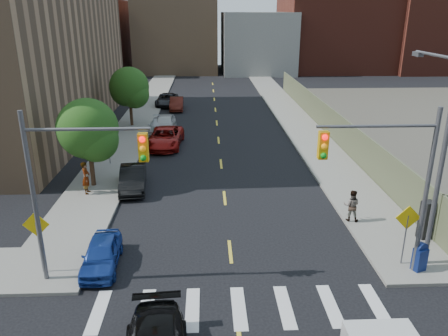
{
  "coord_description": "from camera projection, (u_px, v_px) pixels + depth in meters",
  "views": [
    {
      "loc": [
        -0.99,
        -9.26,
        10.28
      ],
      "look_at": [
        -0.05,
        13.61,
        2.0
      ],
      "focal_mm": 35.0,
      "sensor_mm": 36.0,
      "label": 1
    }
  ],
  "objects": [
    {
      "name": "parked_car_white",
      "position": [
        165.0,
        124.0,
        38.89
      ],
      "size": [
        1.89,
        4.57,
        1.55
      ],
      "primitive_type": "imported",
      "rotation": [
        0.0,
        0.0,
        -0.01
      ],
      "color": "#BDBDBD",
      "rests_on": "ground"
    },
    {
      "name": "parked_car_blue",
      "position": [
        101.0,
        254.0,
        18.39
      ],
      "size": [
        1.62,
        3.67,
        1.23
      ],
      "primitive_type": "imported",
      "rotation": [
        0.0,
        0.0,
        0.05
      ],
      "color": "navy",
      "rests_on": "ground"
    },
    {
      "name": "bg_bldg_fareast",
      "position": [
        428.0,
        18.0,
        76.41
      ],
      "size": [
        14.0,
        16.0,
        18.0
      ],
      "primitive_type": "cube",
      "color": "#592319",
      "rests_on": "ground"
    },
    {
      "name": "sidewalk_ne",
      "position": [
        280.0,
        102.0,
        51.5
      ],
      "size": [
        3.5,
        73.0,
        0.15
      ],
      "primitive_type": "cube",
      "color": "gray",
      "rests_on": "ground"
    },
    {
      "name": "parked_car_silver",
      "position": [
        159.0,
        126.0,
        38.66
      ],
      "size": [
        1.85,
        4.33,
        1.25
      ],
      "primitive_type": "imported",
      "rotation": [
        0.0,
        0.0,
        -0.02
      ],
      "color": "#B8BBC1",
      "rests_on": "ground"
    },
    {
      "name": "parked_car_red",
      "position": [
        165.0,
        138.0,
        34.69
      ],
      "size": [
        2.88,
        5.62,
        1.52
      ],
      "primitive_type": "imported",
      "rotation": [
        0.0,
        0.0,
        -0.07
      ],
      "color": "maroon",
      "rests_on": "ground"
    },
    {
      "name": "signal_ne",
      "position": [
        391.0,
        171.0,
        16.56
      ],
      "size": [
        4.59,
        0.3,
        7.0
      ],
      "color": "#59595E",
      "rests_on": "ground"
    },
    {
      "name": "bg_bldg_east",
      "position": [
        334.0,
        24.0,
        78.01
      ],
      "size": [
        18.0,
        18.0,
        16.0
      ],
      "primitive_type": "cube",
      "color": "#592319",
      "rests_on": "ground"
    },
    {
      "name": "pedestrian_west",
      "position": [
        86.0,
        178.0,
        25.37
      ],
      "size": [
        0.5,
        0.73,
        1.93
      ],
      "primitive_type": "imported",
      "rotation": [
        0.0,
        0.0,
        1.63
      ],
      "color": "gray",
      "rests_on": "sidewalk_nw"
    },
    {
      "name": "streetlight_ne",
      "position": [
        439.0,
        146.0,
        17.26
      ],
      "size": [
        0.25,
        3.7,
        9.0
      ],
      "color": "#59595E",
      "rests_on": "ground"
    },
    {
      "name": "bg_bldg_center",
      "position": [
        257.0,
        42.0,
        76.61
      ],
      "size": [
        12.0,
        16.0,
        10.0
      ],
      "primitive_type": "cube",
      "color": "gray",
      "rests_on": "ground"
    },
    {
      "name": "signal_nw",
      "position": [
        72.0,
        176.0,
        16.1
      ],
      "size": [
        4.59,
        0.3,
        7.0
      ],
      "color": "#59595E",
      "rests_on": "ground"
    },
    {
      "name": "bg_bldg_west",
      "position": [
        83.0,
        37.0,
        75.11
      ],
      "size": [
        14.0,
        18.0,
        12.0
      ],
      "primitive_type": "cube",
      "color": "#592319",
      "rests_on": "ground"
    },
    {
      "name": "warn_sign_midwest",
      "position": [
        108.0,
        138.0,
        30.05
      ],
      "size": [
        1.06,
        0.06,
        2.83
      ],
      "color": "#59595E",
      "rests_on": "ground"
    },
    {
      "name": "parked_car_grey",
      "position": [
        167.0,
        100.0,
        49.8
      ],
      "size": [
        2.47,
        4.98,
        1.36
      ],
      "primitive_type": "imported",
      "rotation": [
        0.0,
        0.0,
        -0.04
      ],
      "color": "black",
      "rests_on": "ground"
    },
    {
      "name": "tree_west_near",
      "position": [
        88.0,
        132.0,
        25.82
      ],
      "size": [
        3.66,
        3.64,
        5.52
      ],
      "color": "#332114",
      "rests_on": "ground"
    },
    {
      "name": "tree_west_far",
      "position": [
        129.0,
        89.0,
        39.91
      ],
      "size": [
        3.66,
        3.64,
        5.52
      ],
      "color": "#332114",
      "rests_on": "ground"
    },
    {
      "name": "fence_north",
      "position": [
        326.0,
        119.0,
        38.49
      ],
      "size": [
        0.12,
        44.0,
        2.5
      ],
      "primitive_type": "cube",
      "color": "#5F6043",
      "rests_on": "ground"
    },
    {
      "name": "mailbox",
      "position": [
        420.0,
        257.0,
        17.91
      ],
      "size": [
        0.62,
        0.56,
        1.26
      ],
      "rotation": [
        0.0,
        0.0,
        0.38
      ],
      "color": "navy",
      "rests_on": "sidewalk_ne"
    },
    {
      "name": "warn_sign_nw",
      "position": [
        37.0,
        231.0,
        17.36
      ],
      "size": [
        1.06,
        0.06,
        2.83
      ],
      "color": "#59595E",
      "rests_on": "ground"
    },
    {
      "name": "bg_bldg_midwest",
      "position": [
        177.0,
        27.0,
        77.1
      ],
      "size": [
        14.0,
        16.0,
        15.0
      ],
      "primitive_type": "cube",
      "color": "#8C6B4C",
      "rests_on": "ground"
    },
    {
      "name": "parked_car_maroon",
      "position": [
        177.0,
        104.0,
        47.67
      ],
      "size": [
        1.52,
        4.15,
        1.36
      ],
      "primitive_type": "imported",
      "rotation": [
        0.0,
        0.0,
        0.02
      ],
      "color": "#47150E",
      "rests_on": "ground"
    },
    {
      "name": "parked_car_black",
      "position": [
        133.0,
        178.0,
        26.43
      ],
      "size": [
        1.92,
        4.39,
        1.4
      ],
      "primitive_type": "imported",
      "rotation": [
        0.0,
        0.0,
        0.1
      ],
      "color": "black",
      "rests_on": "ground"
    },
    {
      "name": "pedestrian_east",
      "position": [
        352.0,
        206.0,
        22.09
      ],
      "size": [
        0.96,
        0.84,
        1.65
      ],
      "primitive_type": "imported",
      "rotation": [
        0.0,
        0.0,
        2.83
      ],
      "color": "gray",
      "rests_on": "sidewalk_ne"
    },
    {
      "name": "warn_sign_ne",
      "position": [
        407.0,
        224.0,
        17.94
      ],
      "size": [
        1.06,
        0.06,
        2.83
      ],
      "color": "#59595E",
      "rests_on": "ground"
    },
    {
      "name": "sidewalk_nw",
      "position": [
        148.0,
        103.0,
        50.9
      ],
      "size": [
        3.5,
        73.0,
        0.15
      ],
      "primitive_type": "cube",
      "color": "gray",
      "rests_on": "ground"
    },
    {
      "name": "payphone",
      "position": [
        426.0,
        220.0,
        20.37
      ],
      "size": [
        0.66,
        0.59,
        1.85
      ],
      "primitive_type": "cube",
      "rotation": [
        0.0,
        0.0,
        0.3
      ],
      "color": "black",
      "rests_on": "sidewalk_ne"
    }
  ]
}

